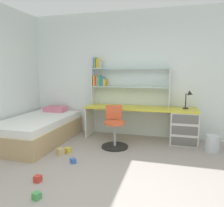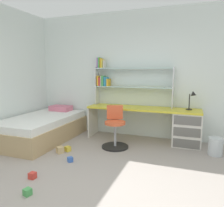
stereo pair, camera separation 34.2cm
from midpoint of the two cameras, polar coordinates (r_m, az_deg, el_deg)
ground_plane at (r=2.79m, az=-5.92°, el=-23.71°), size 5.73×6.36×0.02m
room_shell at (r=4.11m, az=-14.21°, el=7.17°), size 5.73×6.36×2.79m
desk at (r=4.62m, az=17.99°, el=-5.24°), size 2.36×0.55×0.71m
bookshelf_hutch at (r=4.83m, az=4.51°, el=6.57°), size 1.73×0.22×1.07m
desk_lamp at (r=4.55m, az=22.63°, el=1.47°), size 0.20×0.17×0.38m
swivel_chair at (r=4.23m, az=3.14°, el=-7.28°), size 0.52×0.52×0.81m
bed_platform at (r=4.88m, az=-16.05°, el=-6.23°), size 1.15×1.98×0.63m
waste_bin at (r=4.37m, az=27.76°, el=-10.07°), size 0.24×0.24×0.31m
toy_block_yellow_0 at (r=4.14m, az=-9.31°, el=-11.78°), size 0.12×0.12×0.09m
toy_block_green_1 at (r=2.91m, az=-18.15°, el=-21.40°), size 0.10×0.10×0.08m
toy_block_red_2 at (r=3.28m, az=-17.40°, el=-17.78°), size 0.09×0.09×0.09m
toy_block_natural_3 at (r=4.08m, az=-11.21°, el=-11.97°), size 0.16×0.16×0.12m
toy_block_blue_4 at (r=3.69m, az=-8.33°, el=-14.47°), size 0.11×0.11×0.08m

